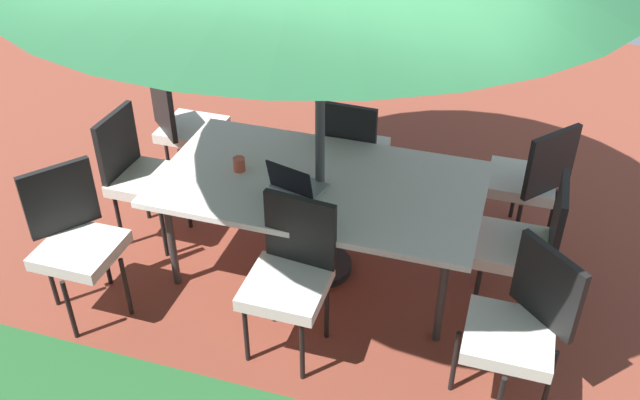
% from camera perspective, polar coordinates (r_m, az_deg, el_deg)
% --- Properties ---
extents(ground_plane, '(10.00, 10.00, 0.02)m').
position_cam_1_polar(ground_plane, '(4.91, 0.00, -5.72)').
color(ground_plane, brown).
extents(dining_table, '(2.08, 1.15, 0.73)m').
position_cam_1_polar(dining_table, '(4.49, 0.00, 1.07)').
color(dining_table, silver).
rests_on(dining_table, ground_plane).
extents(chair_southwest, '(0.59, 0.58, 0.98)m').
position_cam_1_polar(chair_southwest, '(5.05, 16.75, 1.76)').
color(chair_southwest, silver).
rests_on(chair_southwest, ground_plane).
extents(chair_northeast, '(0.58, 0.58, 0.98)m').
position_cam_1_polar(chair_northeast, '(4.54, -19.42, -2.85)').
color(chair_northeast, silver).
rests_on(chair_northeast, ground_plane).
extents(chair_northwest, '(0.59, 0.59, 0.98)m').
position_cam_1_polar(chair_northwest, '(3.87, 16.01, -9.74)').
color(chair_northwest, silver).
rests_on(chair_northwest, ground_plane).
extents(chair_west, '(0.46, 0.46, 0.98)m').
position_cam_1_polar(chair_west, '(4.43, 16.56, -3.32)').
color(chair_west, silver).
rests_on(chair_west, ground_plane).
extents(chair_south, '(0.46, 0.47, 0.98)m').
position_cam_1_polar(chair_south, '(5.18, 2.61, 4.22)').
color(chair_south, silver).
rests_on(chair_south, ground_plane).
extents(chair_southeast, '(0.59, 0.59, 0.98)m').
position_cam_1_polar(chair_southeast, '(5.60, -11.06, 6.09)').
color(chair_southeast, silver).
rests_on(chair_southeast, ground_plane).
extents(chair_north, '(0.47, 0.48, 0.98)m').
position_cam_1_polar(chair_north, '(4.03, -2.45, -5.95)').
color(chair_north, silver).
rests_on(chair_north, ground_plane).
extents(chair_east, '(0.47, 0.46, 0.98)m').
position_cam_1_polar(chair_east, '(5.06, -14.52, 2.27)').
color(chair_east, silver).
rests_on(chair_east, ground_plane).
extents(laptop, '(0.37, 0.32, 0.21)m').
position_cam_1_polar(laptop, '(4.36, -1.97, 1.35)').
color(laptop, gray).
rests_on(laptop, dining_table).
extents(cup, '(0.08, 0.08, 0.09)m').
position_cam_1_polar(cup, '(4.58, -6.63, 2.92)').
color(cup, '#CC4C33').
rests_on(cup, dining_table).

